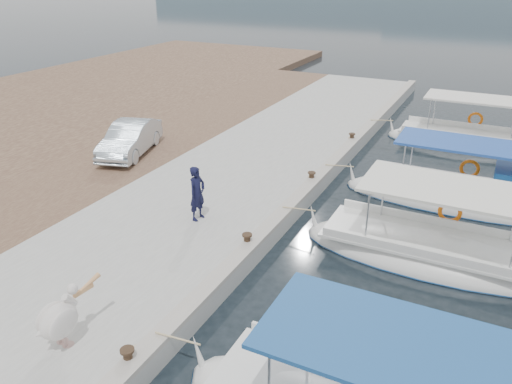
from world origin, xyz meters
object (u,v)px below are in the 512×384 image
fishing_caique_c (428,255)px  parked_car (130,139)px  fishing_caique_d (457,200)px  fishing_caique_e (463,143)px  fisherman (197,193)px  pelican (60,318)px

fishing_caique_c → parked_car: bearing=170.3°
fishing_caique_d → fishing_caique_e: bearing=93.9°
parked_car → fisherman: bearing=-50.1°
fisherman → parked_car: (-5.54, 3.65, -0.19)m
parked_car → fishing_caique_c: bearing=-26.3°
fishing_caique_e → fisherman: size_ratio=4.08×
fishing_caique_e → parked_car: fishing_caique_e is taller
fishing_caique_d → fishing_caique_e: size_ratio=1.10×
fishing_caique_d → parked_car: (-12.39, -1.98, 0.96)m
fishing_caique_d → fishing_caique_e: same height
fishing_caique_d → pelican: 13.17m
pelican → fisherman: bearing=95.0°
fishing_caique_c → fishing_caique_d: (0.30, 4.04, 0.06)m
fishing_caique_e → parked_car: (-11.94, -8.67, 1.02)m
fishing_caique_c → fishing_caique_d: bearing=85.7°
fishing_caique_d → fisherman: 8.94m
pelican → fishing_caique_c: bearing=51.1°
fishing_caique_c → pelican: 9.65m
fishing_caique_d → fisherman: bearing=-140.5°
fishing_caique_d → fishing_caique_e: (-0.45, 6.69, -0.06)m
fishing_caique_c → fisherman: fishing_caique_c is taller
fisherman → parked_car: 6.64m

